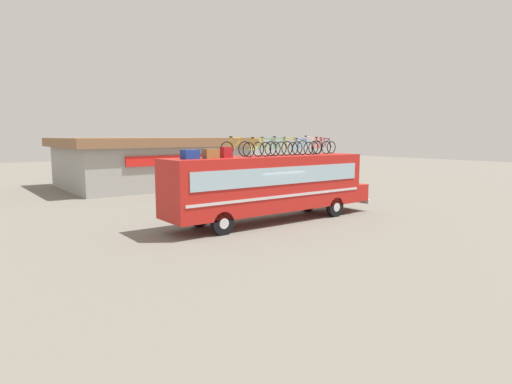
{
  "coord_description": "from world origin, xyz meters",
  "views": [
    {
      "loc": [
        -12.78,
        -15.96,
        4.14
      ],
      "look_at": [
        -0.74,
        0.0,
        1.52
      ],
      "focal_mm": 30.06,
      "sensor_mm": 36.0,
      "label": 1
    }
  ],
  "objects_px": {
    "rooftop_bicycle_2": "(257,149)",
    "rooftop_bicycle_6": "(301,148)",
    "luggage_bag_3": "(226,152)",
    "rooftop_bicycle_4": "(279,148)",
    "rooftop_bicycle_7": "(310,147)",
    "luggage_bag_2": "(211,154)",
    "rooftop_bicycle_5": "(289,148)",
    "rooftop_bicycle_1": "(236,148)",
    "rooftop_bicycle_8": "(320,147)",
    "bus": "(271,184)",
    "rooftop_bicycle_9": "(325,147)",
    "luggage_bag_1": "(190,154)",
    "rooftop_bicycle_3": "(267,148)"
  },
  "relations": [
    {
      "from": "rooftop_bicycle_1",
      "to": "rooftop_bicycle_9",
      "type": "relative_size",
      "value": 0.99
    },
    {
      "from": "luggage_bag_1",
      "to": "rooftop_bicycle_3",
      "type": "bearing_deg",
      "value": -0.83
    },
    {
      "from": "luggage_bag_3",
      "to": "rooftop_bicycle_5",
      "type": "distance_m",
      "value": 3.65
    },
    {
      "from": "rooftop_bicycle_8",
      "to": "luggage_bag_3",
      "type": "bearing_deg",
      "value": -179.74
    },
    {
      "from": "rooftop_bicycle_4",
      "to": "rooftop_bicycle_7",
      "type": "xyz_separation_m",
      "value": [
        2.12,
        0.09,
        0.01
      ]
    },
    {
      "from": "luggage_bag_1",
      "to": "rooftop_bicycle_2",
      "type": "bearing_deg",
      "value": -5.1
    },
    {
      "from": "bus",
      "to": "rooftop_bicycle_5",
      "type": "relative_size",
      "value": 6.65
    },
    {
      "from": "rooftop_bicycle_2",
      "to": "rooftop_bicycle_9",
      "type": "bearing_deg",
      "value": 7.31
    },
    {
      "from": "bus",
      "to": "rooftop_bicycle_4",
      "type": "distance_m",
      "value": 1.77
    },
    {
      "from": "rooftop_bicycle_7",
      "to": "rooftop_bicycle_2",
      "type": "bearing_deg",
      "value": -175.01
    },
    {
      "from": "rooftop_bicycle_2",
      "to": "rooftop_bicycle_4",
      "type": "xyz_separation_m",
      "value": [
        1.48,
        0.23,
        0.01
      ]
    },
    {
      "from": "luggage_bag_3",
      "to": "rooftop_bicycle_1",
      "type": "height_order",
      "value": "rooftop_bicycle_1"
    },
    {
      "from": "rooftop_bicycle_7",
      "to": "rooftop_bicycle_9",
      "type": "height_order",
      "value": "rooftop_bicycle_7"
    },
    {
      "from": "rooftop_bicycle_3",
      "to": "rooftop_bicycle_7",
      "type": "distance_m",
      "value": 2.86
    },
    {
      "from": "bus",
      "to": "rooftop_bicycle_2",
      "type": "height_order",
      "value": "rooftop_bicycle_2"
    },
    {
      "from": "luggage_bag_2",
      "to": "rooftop_bicycle_1",
      "type": "relative_size",
      "value": 0.38
    },
    {
      "from": "rooftop_bicycle_1",
      "to": "rooftop_bicycle_4",
      "type": "relative_size",
      "value": 0.97
    },
    {
      "from": "bus",
      "to": "rooftop_bicycle_8",
      "type": "height_order",
      "value": "rooftop_bicycle_8"
    },
    {
      "from": "luggage_bag_3",
      "to": "rooftop_bicycle_8",
      "type": "distance_m",
      "value": 5.82
    },
    {
      "from": "rooftop_bicycle_1",
      "to": "rooftop_bicycle_8",
      "type": "relative_size",
      "value": 1.03
    },
    {
      "from": "luggage_bag_1",
      "to": "luggage_bag_2",
      "type": "bearing_deg",
      "value": -5.87
    },
    {
      "from": "rooftop_bicycle_4",
      "to": "rooftop_bicycle_5",
      "type": "height_order",
      "value": "rooftop_bicycle_4"
    },
    {
      "from": "luggage_bag_3",
      "to": "rooftop_bicycle_8",
      "type": "xyz_separation_m",
      "value": [
        5.82,
        0.03,
        0.15
      ]
    },
    {
      "from": "rooftop_bicycle_5",
      "to": "rooftop_bicycle_9",
      "type": "xyz_separation_m",
      "value": [
        2.88,
        0.4,
        -0.01
      ]
    },
    {
      "from": "luggage_bag_1",
      "to": "rooftop_bicycle_5",
      "type": "relative_size",
      "value": 0.38
    },
    {
      "from": "luggage_bag_3",
      "to": "rooftop_bicycle_6",
      "type": "relative_size",
      "value": 0.27
    },
    {
      "from": "luggage_bag_1",
      "to": "rooftop_bicycle_8",
      "type": "distance_m",
      "value": 7.6
    },
    {
      "from": "luggage_bag_2",
      "to": "rooftop_bicycle_3",
      "type": "relative_size",
      "value": 0.38
    },
    {
      "from": "luggage_bag_3",
      "to": "rooftop_bicycle_9",
      "type": "bearing_deg",
      "value": 3.22
    },
    {
      "from": "luggage_bag_2",
      "to": "rooftop_bicycle_5",
      "type": "xyz_separation_m",
      "value": [
        4.48,
        0.05,
        0.18
      ]
    },
    {
      "from": "rooftop_bicycle_8",
      "to": "rooftop_bicycle_9",
      "type": "distance_m",
      "value": 0.79
    },
    {
      "from": "rooftop_bicycle_3",
      "to": "rooftop_bicycle_9",
      "type": "height_order",
      "value": "rooftop_bicycle_3"
    },
    {
      "from": "rooftop_bicycle_3",
      "to": "rooftop_bicycle_8",
      "type": "distance_m",
      "value": 3.59
    },
    {
      "from": "rooftop_bicycle_5",
      "to": "rooftop_bicycle_4",
      "type": "bearing_deg",
      "value": -178.49
    },
    {
      "from": "luggage_bag_2",
      "to": "rooftop_bicycle_6",
      "type": "bearing_deg",
      "value": -0.26
    },
    {
      "from": "rooftop_bicycle_4",
      "to": "luggage_bag_3",
      "type": "bearing_deg",
      "value": 178.99
    },
    {
      "from": "rooftop_bicycle_2",
      "to": "rooftop_bicycle_6",
      "type": "bearing_deg",
      "value": 3.45
    },
    {
      "from": "luggage_bag_2",
      "to": "rooftop_bicycle_3",
      "type": "xyz_separation_m",
      "value": [
        3.06,
        0.04,
        0.18
      ]
    },
    {
      "from": "bus",
      "to": "rooftop_bicycle_9",
      "type": "xyz_separation_m",
      "value": [
        3.91,
        0.27,
        1.71
      ]
    },
    {
      "from": "luggage_bag_3",
      "to": "rooftop_bicycle_4",
      "type": "height_order",
      "value": "rooftop_bicycle_4"
    },
    {
      "from": "rooftop_bicycle_2",
      "to": "rooftop_bicycle_7",
      "type": "distance_m",
      "value": 3.61
    },
    {
      "from": "luggage_bag_3",
      "to": "rooftop_bicycle_2",
      "type": "distance_m",
      "value": 1.52
    },
    {
      "from": "rooftop_bicycle_3",
      "to": "rooftop_bicycle_9",
      "type": "bearing_deg",
      "value": 5.46
    },
    {
      "from": "rooftop_bicycle_5",
      "to": "bus",
      "type": "bearing_deg",
      "value": 172.7
    },
    {
      "from": "rooftop_bicycle_2",
      "to": "rooftop_bicycle_4",
      "type": "distance_m",
      "value": 1.5
    },
    {
      "from": "rooftop_bicycle_2",
      "to": "rooftop_bicycle_4",
      "type": "height_order",
      "value": "rooftop_bicycle_4"
    },
    {
      "from": "luggage_bag_1",
      "to": "rooftop_bicycle_2",
      "type": "xyz_separation_m",
      "value": [
        3.27,
        -0.29,
        0.19
      ]
    },
    {
      "from": "luggage_bag_2",
      "to": "rooftop_bicycle_4",
      "type": "bearing_deg",
      "value": 0.47
    },
    {
      "from": "luggage_bag_1",
      "to": "rooftop_bicycle_8",
      "type": "height_order",
      "value": "rooftop_bicycle_8"
    },
    {
      "from": "rooftop_bicycle_1",
      "to": "rooftop_bicycle_7",
      "type": "height_order",
      "value": "rooftop_bicycle_7"
    }
  ]
}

